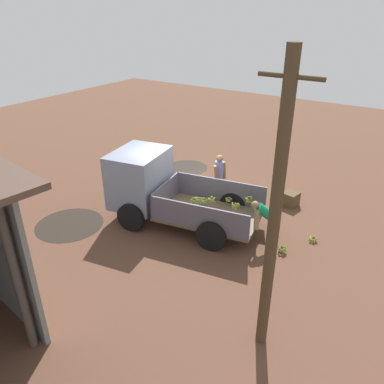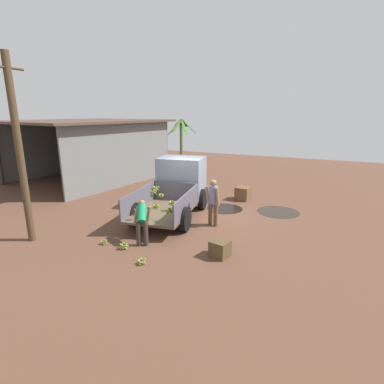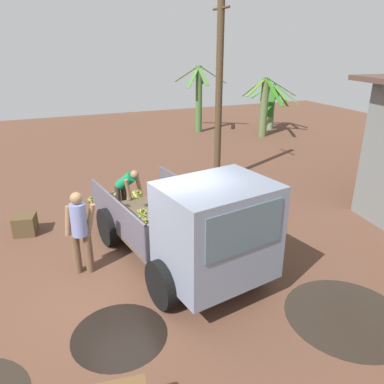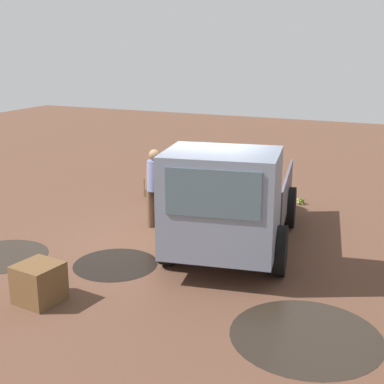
{
  "view_description": "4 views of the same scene",
  "coord_description": "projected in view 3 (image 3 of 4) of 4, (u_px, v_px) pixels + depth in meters",
  "views": [
    {
      "loc": [
        -5.97,
        8.74,
        5.97
      ],
      "look_at": [
        -0.81,
        0.91,
        1.29
      ],
      "focal_mm": 35.0,
      "sensor_mm": 36.0,
      "label": 1
    },
    {
      "loc": [
        -9.88,
        -4.85,
        3.9
      ],
      "look_at": [
        -0.03,
        -0.13,
        1.0
      ],
      "focal_mm": 28.0,
      "sensor_mm": 36.0,
      "label": 2
    },
    {
      "loc": [
        6.13,
        -1.62,
        4.21
      ],
      "look_at": [
        -0.78,
        1.24,
        1.22
      ],
      "focal_mm": 35.0,
      "sensor_mm": 36.0,
      "label": 3
    },
    {
      "loc": [
        8.9,
        3.83,
        3.76
      ],
      "look_at": [
        -0.06,
        -0.14,
        1.01
      ],
      "focal_mm": 50.0,
      "sensor_mm": 36.0,
      "label": 4
    }
  ],
  "objects": [
    {
      "name": "banana_palm_1",
      "position": [
        264.0,
        106.0,
        17.57
      ],
      "size": [
        2.47,
        2.53,
        2.74
      ],
      "color": "#54693B",
      "rests_on": "ground"
    },
    {
      "name": "ground",
      "position": [
        149.0,
        271.0,
        7.4
      ],
      "size": [
        36.0,
        36.0,
        0.0
      ],
      "primitive_type": "plane",
      "color": "brown"
    },
    {
      "name": "banana_palm_2",
      "position": [
        199.0,
        98.0,
        18.35
      ],
      "size": [
        2.21,
        2.33,
        3.19
      ],
      "color": "#426933",
      "rests_on": "ground"
    },
    {
      "name": "wooden_crate_0",
      "position": [
        25.0,
        225.0,
        8.79
      ],
      "size": [
        0.57,
        0.57,
        0.46
      ],
      "primitive_type": "cube",
      "rotation": [
        0.0,
        0.0,
        1.36
      ],
      "color": "#4F3D24",
      "rests_on": "ground"
    },
    {
      "name": "person_worker_loading",
      "position": [
        126.0,
        187.0,
        9.61
      ],
      "size": [
        0.75,
        0.73,
        1.28
      ],
      "rotation": [
        0.0,
        0.0,
        0.55
      ],
      "color": "#372C26",
      "rests_on": "ground"
    },
    {
      "name": "mud_patch_2",
      "position": [
        120.0,
        335.0,
        5.79
      ],
      "size": [
        1.49,
        1.49,
        0.01
      ],
      "primitive_type": "cylinder",
      "color": "black",
      "rests_on": "ground"
    },
    {
      "name": "utility_pole",
      "position": [
        219.0,
        93.0,
        11.17
      ],
      "size": [
        0.97,
        0.21,
        5.54
      ],
      "color": "#463522",
      "rests_on": "ground"
    },
    {
      "name": "banana_palm_0",
      "position": [
        272.0,
        105.0,
        19.09
      ],
      "size": [
        2.07,
        2.31,
        2.32
      ],
      "color": "#5F8353",
      "rests_on": "ground"
    },
    {
      "name": "banana_bunch_on_ground_1",
      "position": [
        157.0,
        197.0,
        10.75
      ],
      "size": [
        0.21,
        0.21,
        0.16
      ],
      "color": "brown",
      "rests_on": "ground"
    },
    {
      "name": "cargo_truck",
      "position": [
        202.0,
        230.0,
        6.7
      ],
      "size": [
        4.71,
        2.7,
        2.1
      ],
      "rotation": [
        0.0,
        0.0,
        0.18
      ],
      "color": "brown",
      "rests_on": "ground"
    },
    {
      "name": "banana_bunch_on_ground_2",
      "position": [
        92.0,
        199.0,
        10.58
      ],
      "size": [
        0.25,
        0.26,
        0.16
      ],
      "color": "brown",
      "rests_on": "ground"
    },
    {
      "name": "mud_patch_1",
      "position": [
        347.0,
        316.0,
        6.19
      ],
      "size": [
        2.03,
        2.03,
        0.01
      ],
      "primitive_type": "cylinder",
      "color": "black",
      "rests_on": "ground"
    },
    {
      "name": "banana_bunch_on_ground_0",
      "position": [
        131.0,
        200.0,
        10.47
      ],
      "size": [
        0.27,
        0.27,
        0.21
      ],
      "color": "brown",
      "rests_on": "ground"
    },
    {
      "name": "person_foreground_visitor",
      "position": [
        80.0,
        229.0,
        7.07
      ],
      "size": [
        0.38,
        0.63,
        1.67
      ],
      "rotation": [
        0.0,
        0.0,
        2.9
      ],
      "color": "brown",
      "rests_on": "ground"
    }
  ]
}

